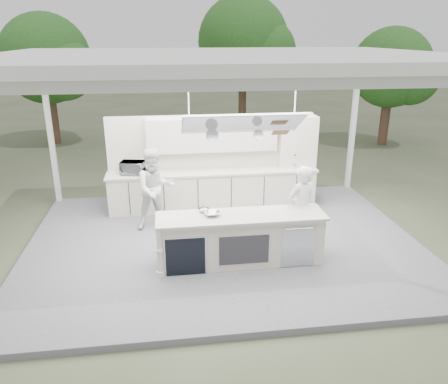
{
  "coord_description": "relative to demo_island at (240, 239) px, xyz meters",
  "views": [
    {
      "loc": [
        -1.1,
        -8.12,
        4.18
      ],
      "look_at": [
        0.06,
        0.4,
        1.05
      ],
      "focal_mm": 35.0,
      "sensor_mm": 36.0,
      "label": 1
    }
  ],
  "objects": [
    {
      "name": "back_wall_unit",
      "position": [
        0.27,
        3.03,
        0.98
      ],
      "size": [
        5.05,
        0.48,
        2.25
      ],
      "color": "beige",
      "rests_on": "stage_deck"
    },
    {
      "name": "stage_deck",
      "position": [
        -0.18,
        0.91,
        -0.54
      ],
      "size": [
        8.0,
        6.0,
        0.12
      ],
      "primitive_type": "cube",
      "color": "slate",
      "rests_on": "ground"
    },
    {
      "name": "bowl_small",
      "position": [
        -0.63,
        0.26,
        0.51
      ],
      "size": [
        0.26,
        0.26,
        0.07
      ],
      "primitive_type": "imported",
      "rotation": [
        0.0,
        0.0,
        0.29
      ],
      "color": "#B8BABF",
      "rests_on": "demo_island"
    },
    {
      "name": "tree_cluster",
      "position": [
        -0.34,
        10.68,
        2.69
      ],
      "size": [
        19.55,
        9.4,
        5.85
      ],
      "color": "brown",
      "rests_on": "ground"
    },
    {
      "name": "sous_chef",
      "position": [
        -1.55,
        1.83,
        0.42
      ],
      "size": [
        1.03,
        0.9,
        1.8
      ],
      "primitive_type": "imported",
      "rotation": [
        0.0,
        0.0,
        0.29
      ],
      "color": "silver",
      "rests_on": "stage_deck"
    },
    {
      "name": "demo_island",
      "position": [
        0.0,
        0.0,
        0.0
      ],
      "size": [
        3.1,
        0.79,
        0.95
      ],
      "color": "beige",
      "rests_on": "stage_deck"
    },
    {
      "name": "ground",
      "position": [
        -0.18,
        0.91,
        -0.6
      ],
      "size": [
        90.0,
        90.0,
        0.0
      ],
      "primitive_type": "plane",
      "color": "#52593D",
      "rests_on": "ground"
    },
    {
      "name": "tent",
      "position": [
        -0.18,
        0.9,
        3.11
      ],
      "size": [
        8.2,
        6.2,
        3.86
      ],
      "color": "white",
      "rests_on": "ground"
    },
    {
      "name": "bowl_large",
      "position": [
        -0.5,
        0.06,
        0.51
      ],
      "size": [
        0.34,
        0.34,
        0.07
      ],
      "primitive_type": "imported",
      "rotation": [
        0.0,
        0.0,
        0.17
      ],
      "color": "silver",
      "rests_on": "demo_island"
    },
    {
      "name": "back_counter",
      "position": [
        -0.18,
        2.81,
        0.0
      ],
      "size": [
        5.08,
        0.72,
        0.95
      ],
      "color": "beige",
      "rests_on": "stage_deck"
    },
    {
      "name": "toaster_oven",
      "position": [
        -2.07,
        2.79,
        0.63
      ],
      "size": [
        0.62,
        0.48,
        0.3
      ],
      "primitive_type": "imported",
      "rotation": [
        0.0,
        0.0,
        -0.22
      ],
      "color": "silver",
      "rests_on": "back_counter"
    },
    {
      "name": "head_chef",
      "position": [
        1.26,
        0.36,
        0.39
      ],
      "size": [
        0.74,
        0.61,
        1.73
      ],
      "primitive_type": "imported",
      "rotation": [
        0.0,
        0.0,
        3.5
      ],
      "color": "silver",
      "rests_on": "stage_deck"
    }
  ]
}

